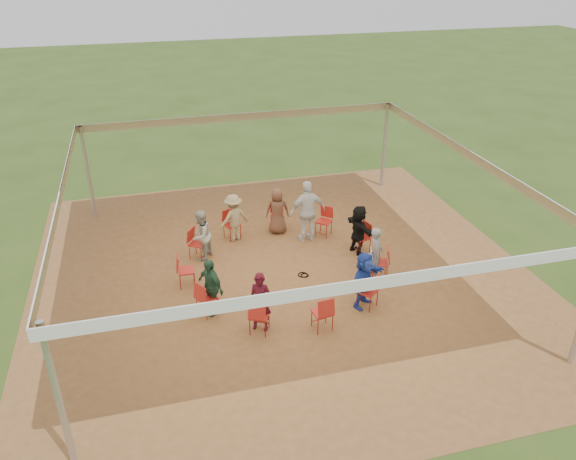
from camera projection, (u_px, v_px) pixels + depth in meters
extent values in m
plane|color=#304816|center=(283.00, 274.00, 15.06)|extent=(80.00, 80.00, 0.00)
plane|color=brown|center=(283.00, 274.00, 15.06)|extent=(13.00, 13.00, 0.00)
cylinder|color=#B2B2B7|center=(59.00, 398.00, 8.94)|extent=(0.12, 0.12, 3.00)
cylinder|color=#B2B2B7|center=(88.00, 173.00, 17.51)|extent=(0.12, 0.12, 3.00)
cylinder|color=#B2B2B7|center=(384.00, 146.00, 19.80)|extent=(0.12, 0.12, 3.00)
plane|color=white|center=(283.00, 170.00, 13.68)|extent=(10.30, 10.30, 0.00)
cube|color=white|center=(360.00, 286.00, 9.32)|extent=(10.30, 0.03, 0.24)
cube|color=white|center=(243.00, 117.00, 18.15)|extent=(10.30, 0.03, 0.24)
cube|color=white|center=(60.00, 196.00, 12.55)|extent=(0.03, 10.30, 0.24)
cube|color=white|center=(470.00, 155.00, 14.92)|extent=(0.03, 10.30, 0.24)
imported|color=gray|center=(376.00, 253.00, 14.59)|extent=(0.50, 0.61, 1.46)
imported|color=black|center=(359.00, 230.00, 15.77)|extent=(0.82, 1.43, 1.46)
imported|color=brown|center=(277.00, 211.00, 16.87)|extent=(0.77, 0.52, 1.46)
imported|color=#9E8B5E|center=(234.00, 218.00, 16.44)|extent=(1.05, 0.79, 1.46)
imported|color=#ADAB9A|center=(201.00, 235.00, 15.46)|extent=(0.74, 0.81, 1.46)
imported|color=#29553A|center=(210.00, 286.00, 13.19)|extent=(0.81, 0.96, 1.46)
imported|color=#420B16|center=(260.00, 302.00, 12.62)|extent=(0.63, 0.55, 1.46)
imported|color=#213DA0|center=(364.00, 280.00, 13.45)|extent=(1.37, 1.24, 1.46)
imported|color=silver|center=(308.00, 211.00, 16.33)|extent=(1.16, 0.68, 1.88)
torus|color=black|center=(303.00, 275.00, 14.99)|extent=(0.30, 0.30, 0.03)
torus|color=black|center=(305.00, 275.00, 14.97)|extent=(0.24, 0.24, 0.03)
cube|color=#B7B7BC|center=(367.00, 257.00, 14.65)|extent=(0.32, 0.39, 0.02)
cube|color=#B7B7BC|center=(372.00, 253.00, 14.59)|extent=(0.17, 0.34, 0.21)
cube|color=#CCE0FF|center=(372.00, 253.00, 14.59)|extent=(0.14, 0.29, 0.18)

